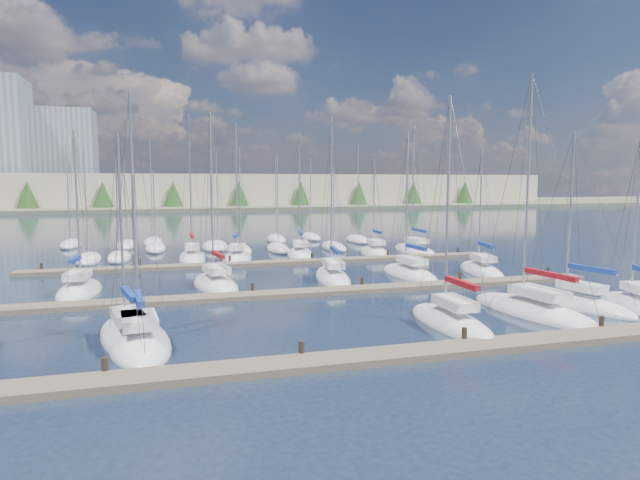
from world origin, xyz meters
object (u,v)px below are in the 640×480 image
object	(u,v)px
sailboat_c	(140,343)
sailboat_d	(451,322)
sailboat_p	(300,254)
sailboat_q	(375,253)
sailboat_b	(128,338)
sailboat_e	(533,311)
sailboat_l	(409,274)
sailboat_j	(216,284)
sailboat_f	(575,304)
sailboat_n	(192,257)
sailboat_h	(79,291)
sailboat_k	(333,277)
sailboat_o	(237,258)
sailboat_r	(415,250)
sailboat_m	(481,271)
sailboat_g	(636,306)

from	to	relation	value
sailboat_c	sailboat_d	bearing A→B (deg)	-8.92
sailboat_p	sailboat_q	world-z (taller)	sailboat_p
sailboat_p	sailboat_b	world-z (taller)	sailboat_p
sailboat_p	sailboat_e	size ratio (longest dim) A/B	0.92
sailboat_q	sailboat_b	world-z (taller)	sailboat_q
sailboat_l	sailboat_j	bearing A→B (deg)	178.49
sailboat_f	sailboat_c	bearing A→B (deg)	170.09
sailboat_f	sailboat_l	world-z (taller)	sailboat_l
sailboat_n	sailboat_l	xyz separation A→B (m)	(16.88, -14.77, -0.02)
sailboat_l	sailboat_h	world-z (taller)	sailboat_l
sailboat_d	sailboat_b	xyz separation A→B (m)	(-16.63, 1.78, -0.01)
sailboat_k	sailboat_b	xyz separation A→B (m)	(-14.56, -13.12, -0.01)
sailboat_f	sailboat_j	world-z (taller)	sailboat_j
sailboat_l	sailboat_e	bearing A→B (deg)	-85.99
sailboat_q	sailboat_j	bearing A→B (deg)	-137.16
sailboat_p	sailboat_b	distance (m)	31.30
sailboat_l	sailboat_o	size ratio (longest dim) A/B	0.88
sailboat_p	sailboat_c	world-z (taller)	sailboat_p
sailboat_l	sailboat_b	size ratio (longest dim) A/B	1.16
sailboat_j	sailboat_c	world-z (taller)	sailboat_j
sailboat_e	sailboat_d	bearing A→B (deg)	-177.13
sailboat_k	sailboat_r	xyz separation A→B (m)	(13.75, 13.58, -0.00)
sailboat_p	sailboat_r	bearing A→B (deg)	7.77
sailboat_e	sailboat_m	bearing A→B (deg)	61.74
sailboat_j	sailboat_m	bearing A→B (deg)	-7.88
sailboat_p	sailboat_g	size ratio (longest dim) A/B	1.19
sailboat_g	sailboat_l	bearing A→B (deg)	132.94
sailboat_f	sailboat_m	size ratio (longest dim) A/B	1.03
sailboat_l	sailboat_o	xyz separation A→B (m)	(-12.58, 13.05, 0.02)
sailboat_k	sailboat_e	distance (m)	16.01
sailboat_d	sailboat_f	bearing A→B (deg)	11.14
sailboat_p	sailboat_h	distance (m)	24.16
sailboat_r	sailboat_c	world-z (taller)	sailboat_r
sailboat_l	sailboat_j	distance (m)	15.84
sailboat_q	sailboat_m	size ratio (longest dim) A/B	0.96
sailboat_l	sailboat_e	distance (m)	13.72
sailboat_f	sailboat_k	size ratio (longest dim) A/B	0.85
sailboat_f	sailboat_e	distance (m)	3.80
sailboat_f	sailboat_j	bearing A→B (deg)	136.56
sailboat_f	sailboat_n	size ratio (longest dim) A/B	0.76
sailboat_r	sailboat_b	xyz separation A→B (m)	(-28.31, -26.70, -0.01)
sailboat_n	sailboat_p	bearing A→B (deg)	-1.60
sailboat_b	sailboat_h	bearing A→B (deg)	94.64
sailboat_d	sailboat_b	size ratio (longest dim) A/B	1.21
sailboat_b	sailboat_p	bearing A→B (deg)	47.83
sailboat_l	sailboat_o	world-z (taller)	sailboat_o
sailboat_g	sailboat_c	size ratio (longest dim) A/B	0.90
sailboat_g	sailboat_b	distance (m)	29.58
sailboat_r	sailboat_j	bearing A→B (deg)	-147.30
sailboat_g	sailboat_o	bearing A→B (deg)	140.09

